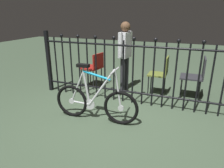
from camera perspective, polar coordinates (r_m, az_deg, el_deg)
The scene contains 7 objects.
ground_plane at distance 3.49m, azimuth 0.96°, elevation -10.11°, with size 20.00×20.00×0.00m, color #43553F.
iron_fence at distance 3.98m, azimuth 4.12°, elevation 4.21°, with size 3.88×0.07×1.35m.
bicycle at distance 3.38m, azimuth -4.67°, elevation -4.92°, with size 1.44×0.40×0.95m.
chair_olive at distance 4.48m, azimuth 13.49°, elevation 3.29°, with size 0.39×0.38×0.85m.
chair_charcoal at distance 4.51m, azimuth 22.37°, elevation 2.57°, with size 0.45×0.44×0.88m.
chair_red at distance 4.89m, azimuth -5.01°, elevation 4.99°, with size 0.49×0.49×0.82m.
person_visitor at distance 4.58m, azimuth 3.61°, elevation 9.05°, with size 0.24×0.47×1.54m.
Camera 1 is at (1.07, -2.86, 1.71)m, focal length 32.96 mm.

